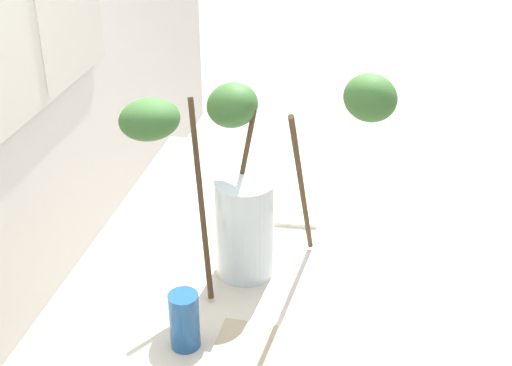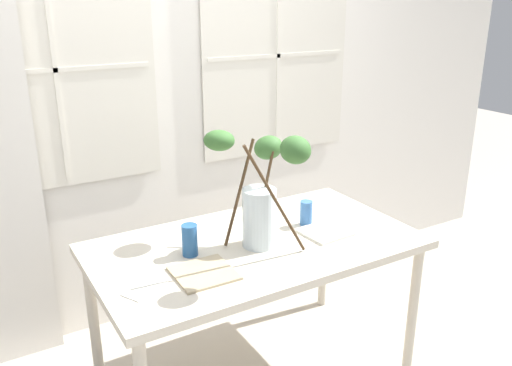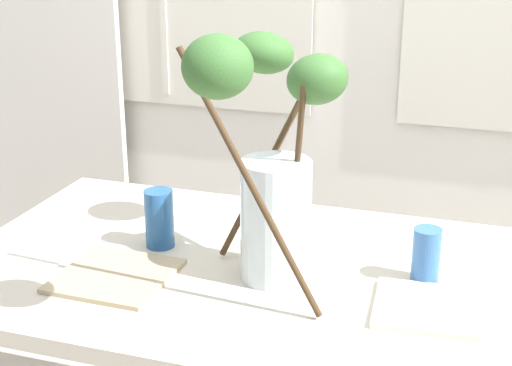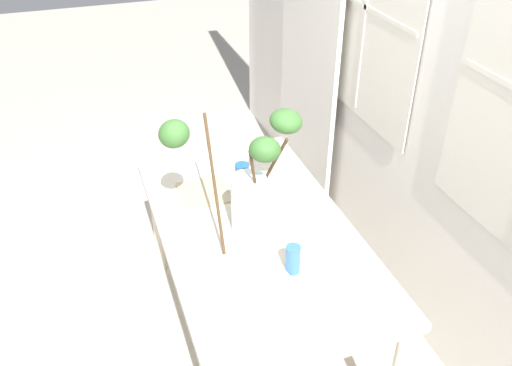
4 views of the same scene
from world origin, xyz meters
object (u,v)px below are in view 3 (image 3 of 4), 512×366
(drinking_glass_blue_left, at_px, (159,219))
(plate_square_left, at_px, (115,276))
(vase_with_branches, at_px, (274,167))
(drinking_glass_blue_right, at_px, (426,255))
(plate_square_right, at_px, (425,308))
(dining_table, at_px, (279,296))

(drinking_glass_blue_left, bearing_deg, plate_square_left, -97.15)
(vase_with_branches, xyz_separation_m, drinking_glass_blue_right, (0.34, 0.08, -0.20))
(vase_with_branches, distance_m, drinking_glass_blue_right, 0.40)
(drinking_glass_blue_left, xyz_separation_m, plate_square_left, (-0.02, -0.20, -0.07))
(drinking_glass_blue_right, xyz_separation_m, plate_square_right, (0.02, -0.14, -0.06))
(drinking_glass_blue_right, height_order, plate_square_left, drinking_glass_blue_right)
(drinking_glass_blue_left, relative_size, plate_square_left, 0.59)
(vase_with_branches, xyz_separation_m, drinking_glass_blue_left, (-0.32, 0.07, -0.19))
(vase_with_branches, relative_size, plate_square_right, 3.23)
(drinking_glass_blue_right, distance_m, plate_square_right, 0.15)
(drinking_glass_blue_left, relative_size, drinking_glass_blue_right, 1.15)
(plate_square_left, bearing_deg, plate_square_right, 5.74)
(plate_square_right, bearing_deg, drinking_glass_blue_left, 169.47)
(drinking_glass_blue_left, height_order, drinking_glass_blue_right, drinking_glass_blue_left)
(drinking_glass_blue_right, distance_m, plate_square_left, 0.71)
(plate_square_right, bearing_deg, drinking_glass_blue_right, 97.42)
(vase_with_branches, xyz_separation_m, plate_square_right, (0.35, -0.05, -0.26))
(dining_table, bearing_deg, drinking_glass_blue_left, 173.03)
(plate_square_left, bearing_deg, drinking_glass_blue_left, 82.85)
(vase_with_branches, relative_size, drinking_glass_blue_left, 4.67)
(drinking_glass_blue_right, bearing_deg, plate_square_right, -82.58)
(dining_table, xyz_separation_m, plate_square_right, (0.35, -0.09, 0.07))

